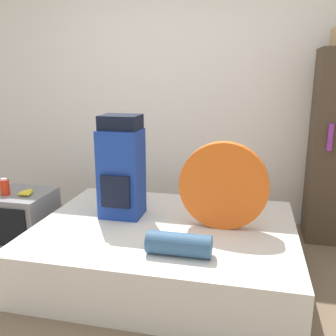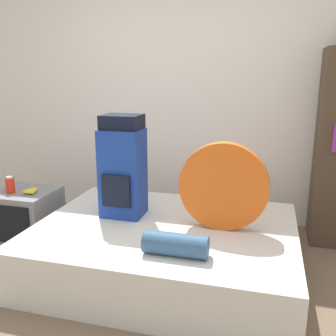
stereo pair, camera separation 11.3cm
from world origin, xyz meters
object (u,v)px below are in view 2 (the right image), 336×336
object	(u,v)px
television	(27,216)
canister	(10,185)
tent_bag	(223,187)
sleeping_roll	(176,244)
backpack	(123,168)

from	to	relation	value
television	canister	world-z (taller)	canister
tent_bag	sleeping_roll	world-z (taller)	tent_bag
tent_bag	canister	bearing A→B (deg)	176.70
tent_bag	canister	distance (m)	1.93
backpack	television	size ratio (longest dim) A/B	1.58
tent_bag	canister	xyz separation A→B (m)	(-1.92, 0.11, -0.17)
tent_bag	canister	world-z (taller)	tent_bag
tent_bag	sleeping_roll	distance (m)	0.61
tent_bag	sleeping_roll	bearing A→B (deg)	-114.63
sleeping_roll	television	xyz separation A→B (m)	(-1.60, 0.68, -0.23)
tent_bag	television	bearing A→B (deg)	174.41
canister	sleeping_roll	bearing A→B (deg)	-20.07
television	sleeping_roll	bearing A→B (deg)	-23.21
backpack	sleeping_roll	size ratio (longest dim) A/B	1.97
tent_bag	television	distance (m)	1.90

